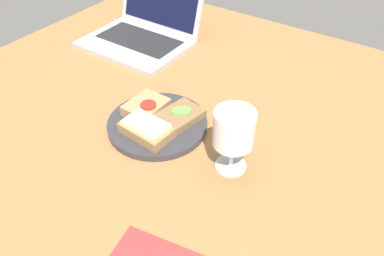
{
  "coord_description": "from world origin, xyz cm",
  "views": [
    {
      "loc": [
        38.73,
        -48.49,
        59.46
      ],
      "look_at": [
        4.65,
        1.49,
        8.0
      ],
      "focal_mm": 35.0,
      "sensor_mm": 36.0,
      "label": 1
    }
  ],
  "objects_px": {
    "plate": "(158,124)",
    "sandwich_with_cucumber": "(178,117)",
    "wine_glass": "(234,131)",
    "sandwich_with_tomato": "(146,107)",
    "sandwich_with_cheese": "(146,129)",
    "laptop": "(145,25)"
  },
  "relations": [
    {
      "from": "plate",
      "to": "sandwich_with_cucumber",
      "type": "bearing_deg",
      "value": 40.59
    },
    {
      "from": "plate",
      "to": "wine_glass",
      "type": "relative_size",
      "value": 1.66
    },
    {
      "from": "plate",
      "to": "wine_glass",
      "type": "xyz_separation_m",
      "value": [
        0.2,
        -0.01,
        0.09
      ]
    },
    {
      "from": "sandwich_with_tomato",
      "to": "wine_glass",
      "type": "bearing_deg",
      "value": -7.09
    },
    {
      "from": "plate",
      "to": "sandwich_with_cheese",
      "type": "relative_size",
      "value": 1.95
    },
    {
      "from": "sandwich_with_cheese",
      "to": "wine_glass",
      "type": "xyz_separation_m",
      "value": [
        0.2,
        0.03,
        0.07
      ]
    },
    {
      "from": "plate",
      "to": "sandwich_with_cucumber",
      "type": "height_order",
      "value": "sandwich_with_cucumber"
    },
    {
      "from": "plate",
      "to": "sandwich_with_tomato",
      "type": "distance_m",
      "value": 0.05
    },
    {
      "from": "plate",
      "to": "sandwich_with_cheese",
      "type": "height_order",
      "value": "sandwich_with_cheese"
    },
    {
      "from": "sandwich_with_tomato",
      "to": "wine_glass",
      "type": "relative_size",
      "value": 0.7
    },
    {
      "from": "sandwich_with_cheese",
      "to": "sandwich_with_tomato",
      "type": "distance_m",
      "value": 0.08
    },
    {
      "from": "sandwich_with_cheese",
      "to": "sandwich_with_tomato",
      "type": "relative_size",
      "value": 1.21
    },
    {
      "from": "plate",
      "to": "laptop",
      "type": "distance_m",
      "value": 0.45
    },
    {
      "from": "plate",
      "to": "sandwich_with_cucumber",
      "type": "distance_m",
      "value": 0.05
    },
    {
      "from": "sandwich_with_cucumber",
      "to": "laptop",
      "type": "height_order",
      "value": "laptop"
    },
    {
      "from": "sandwich_with_cheese",
      "to": "sandwich_with_tomato",
      "type": "height_order",
      "value": "sandwich_with_cheese"
    },
    {
      "from": "sandwich_with_cheese",
      "to": "laptop",
      "type": "xyz_separation_m",
      "value": [
        -0.31,
        0.37,
        0.02
      ]
    },
    {
      "from": "wine_glass",
      "to": "laptop",
      "type": "height_order",
      "value": "laptop"
    },
    {
      "from": "plate",
      "to": "sandwich_with_tomato",
      "type": "height_order",
      "value": "sandwich_with_tomato"
    },
    {
      "from": "laptop",
      "to": "sandwich_with_cheese",
      "type": "bearing_deg",
      "value": -50.11
    },
    {
      "from": "sandwich_with_tomato",
      "to": "sandwich_with_cucumber",
      "type": "bearing_deg",
      "value": 10.77
    },
    {
      "from": "sandwich_with_cucumber",
      "to": "laptop",
      "type": "bearing_deg",
      "value": 139.25
    }
  ]
}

